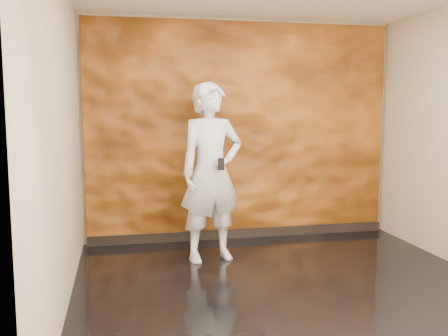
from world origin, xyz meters
TOP-DOWN VIEW (x-y plane):
  - room at (0.00, 0.00)m, footprint 4.02×4.02m
  - feature_wall at (0.00, 1.96)m, footprint 3.90×0.06m
  - baseboard at (0.00, 1.92)m, footprint 3.90×0.04m
  - man at (-0.55, 1.10)m, footprint 0.80×0.60m
  - phone at (-0.50, 0.82)m, footprint 0.07×0.02m

SIDE VIEW (x-z plane):
  - baseboard at x=0.00m, z-range 0.00..0.12m
  - man at x=-0.55m, z-range 0.00..1.96m
  - phone at x=-0.50m, z-range 1.04..1.17m
  - feature_wall at x=0.00m, z-range 0.00..2.75m
  - room at x=0.00m, z-range -0.01..2.81m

